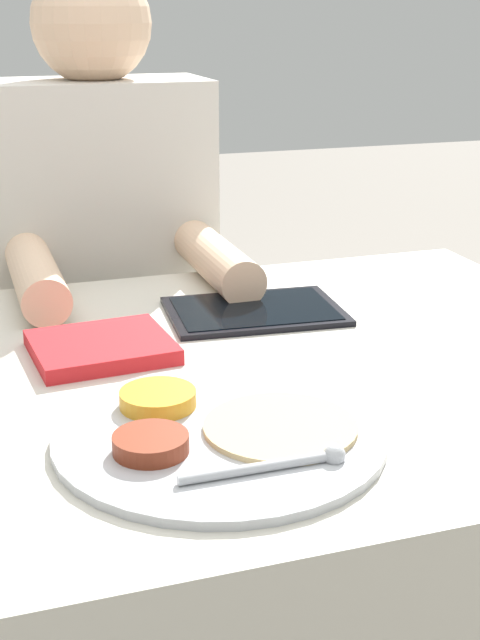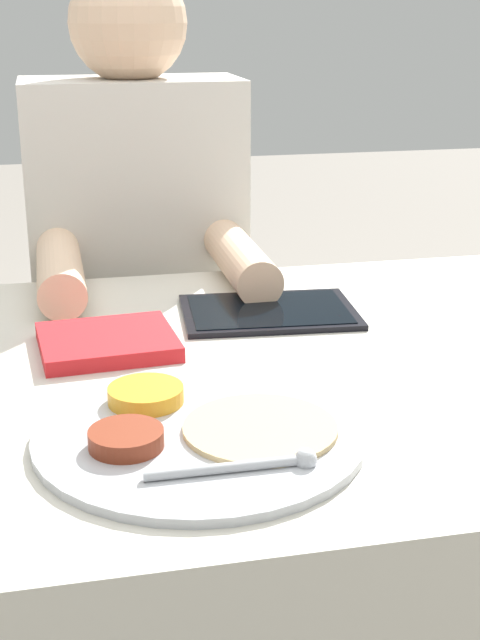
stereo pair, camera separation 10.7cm
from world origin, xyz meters
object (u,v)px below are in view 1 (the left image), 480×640
thali_tray (217,432)px  tablet_device (254,311)px  red_notebook (102,348)px  person_diner (108,331)px

thali_tray → tablet_device: bearing=65.3°
red_notebook → tablet_device: red_notebook is taller
thali_tray → tablet_device: size_ratio=1.32×
thali_tray → red_notebook: size_ratio=1.88×
red_notebook → tablet_device: (0.24, 0.09, -0.00)m
thali_tray → red_notebook: 0.28m
tablet_device → person_diner: (-0.15, 0.40, -0.15)m
tablet_device → person_diner: person_diner is taller
thali_tray → red_notebook: bearing=104.8°
red_notebook → thali_tray: bearing=-75.2°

